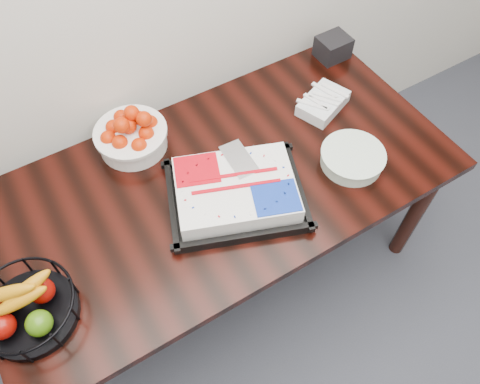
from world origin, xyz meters
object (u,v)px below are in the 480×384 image
table (220,192)px  plate_stack (352,158)px  cake_tray (236,191)px  tangerine_bowl (130,133)px  napkin_box (333,47)px  fruit_basket (26,308)px

table → plate_stack: plate_stack is taller
cake_tray → table: bearing=94.5°
tangerine_bowl → napkin_box: bearing=1.6°
tangerine_bowl → napkin_box: size_ratio=2.04×
table → tangerine_bowl: tangerine_bowl is taller
plate_stack → tangerine_bowl: bearing=142.9°
napkin_box → table: bearing=-156.4°
fruit_basket → napkin_box: size_ratio=2.20×
tangerine_bowl → fruit_basket: bearing=-139.0°
tangerine_bowl → plate_stack: (0.68, -0.52, -0.05)m
table → plate_stack: size_ratio=7.26×
cake_tray → tangerine_bowl: (-0.22, 0.43, 0.03)m
table → plate_stack: (0.48, -0.20, 0.12)m
fruit_basket → plate_stack: 1.24m
table → napkin_box: (0.80, 0.35, 0.14)m
fruit_basket → plate_stack: (1.24, -0.04, -0.04)m
table → fruit_basket: fruit_basket is taller
napkin_box → tangerine_bowl: bearing=-178.4°
cake_tray → napkin_box: same height
cake_tray → plate_stack: (0.47, -0.09, -0.02)m
fruit_basket → napkin_box: (1.56, 0.51, -0.02)m
cake_tray → napkin_box: size_ratio=4.21×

